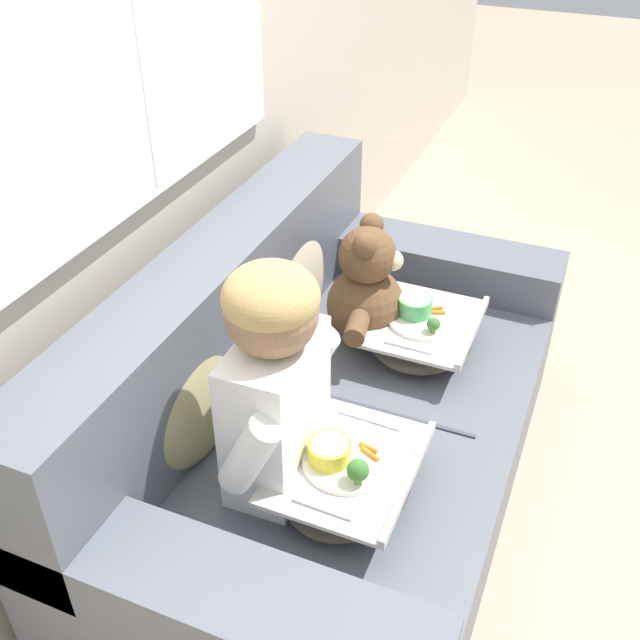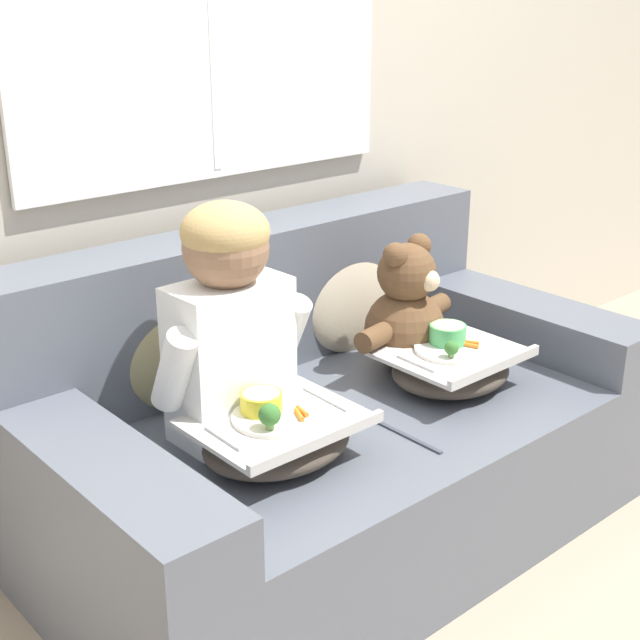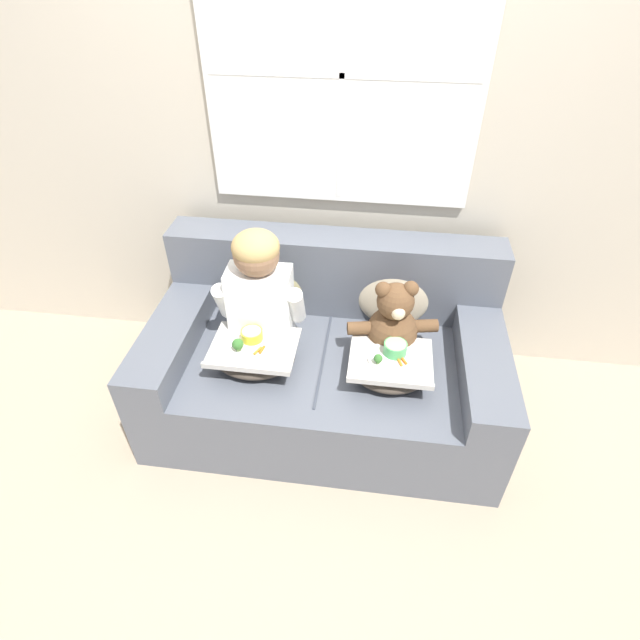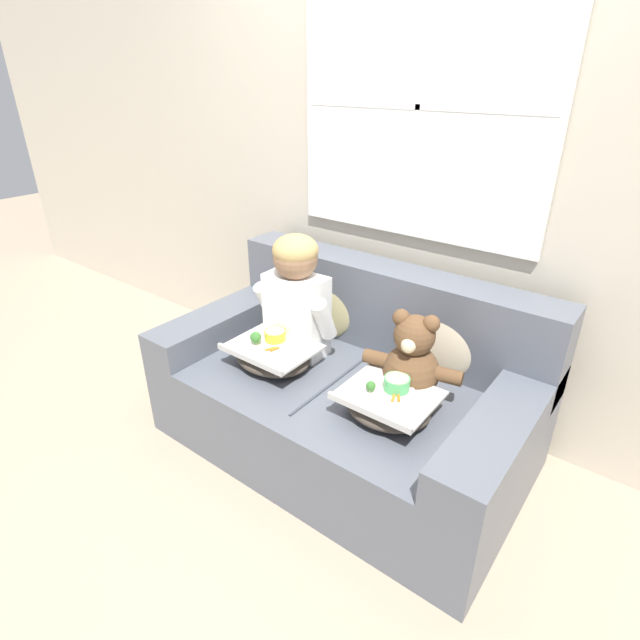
# 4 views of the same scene
# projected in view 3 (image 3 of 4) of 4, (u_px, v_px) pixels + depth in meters

# --- Properties ---
(ground_plane) EXTENTS (14.00, 14.00, 0.00)m
(ground_plane) POSITION_uv_depth(u_px,v_px,m) (324.00, 406.00, 2.73)
(ground_plane) COLOR tan
(wall_back_with_window) EXTENTS (8.00, 0.08, 2.60)m
(wall_back_with_window) POSITION_uv_depth(u_px,v_px,m) (342.00, 128.00, 2.36)
(wall_back_with_window) COLOR beige
(wall_back_with_window) RESTS_ON ground_plane
(couch) EXTENTS (1.72, 0.98, 0.84)m
(couch) POSITION_uv_depth(u_px,v_px,m) (326.00, 358.00, 2.59)
(couch) COLOR #565B66
(couch) RESTS_ON ground_plane
(throw_pillow_behind_child) EXTENTS (0.38, 0.19, 0.40)m
(throw_pillow_behind_child) POSITION_uv_depth(u_px,v_px,m) (272.00, 281.00, 2.62)
(throw_pillow_behind_child) COLOR tan
(throw_pillow_behind_child) RESTS_ON couch
(throw_pillow_behind_teddy) EXTENTS (0.40, 0.19, 0.42)m
(throw_pillow_behind_teddy) POSITION_uv_depth(u_px,v_px,m) (394.00, 291.00, 2.56)
(throw_pillow_behind_teddy) COLOR #C1B293
(throw_pillow_behind_teddy) RESTS_ON couch
(child_figure) EXTENTS (0.43, 0.22, 0.61)m
(child_figure) POSITION_uv_depth(u_px,v_px,m) (259.00, 284.00, 2.33)
(child_figure) COLOR white
(child_figure) RESTS_ON couch
(teddy_bear) EXTENTS (0.44, 0.31, 0.40)m
(teddy_bear) POSITION_uv_depth(u_px,v_px,m) (393.00, 324.00, 2.37)
(teddy_bear) COLOR brown
(teddy_bear) RESTS_ON couch
(lap_tray_child) EXTENTS (0.40, 0.33, 0.19)m
(lap_tray_child) POSITION_uv_depth(u_px,v_px,m) (254.00, 354.00, 2.36)
(lap_tray_child) COLOR #473D33
(lap_tray_child) RESTS_ON child_figure
(lap_tray_teddy) EXTENTS (0.38, 0.33, 0.18)m
(lap_tray_teddy) POSITION_uv_depth(u_px,v_px,m) (390.00, 366.00, 2.30)
(lap_tray_teddy) COLOR #473D33
(lap_tray_teddy) RESTS_ON teddy_bear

